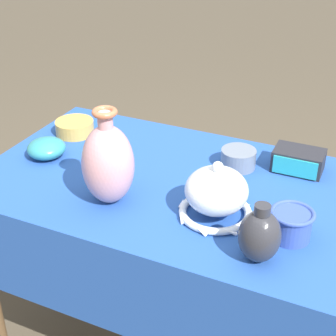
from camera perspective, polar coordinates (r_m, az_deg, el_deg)
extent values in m
cylinder|color=brown|center=(2.34, -8.92, -2.88)|extent=(0.04, 0.04, 0.71)
cube|color=brown|center=(1.67, 0.99, -2.09)|extent=(1.26, 0.74, 0.03)
cube|color=#234C9E|center=(1.66, 0.99, -1.57)|extent=(1.28, 0.76, 0.01)
cube|color=#234C9E|center=(1.48, -5.22, -13.80)|extent=(1.28, 0.01, 0.32)
ellipsoid|color=#D19399|center=(1.51, -6.66, 0.37)|extent=(0.16, 0.16, 0.25)
cylinder|color=#D19399|center=(1.45, -6.98, 5.28)|extent=(0.04, 0.04, 0.05)
torus|color=#BC6642|center=(1.44, -7.04, 6.15)|extent=(0.07, 0.07, 0.02)
torus|color=white|center=(1.50, 5.26, -4.86)|extent=(0.21, 0.21, 0.02)
ellipsoid|color=white|center=(1.46, 5.39, -2.49)|extent=(0.18, 0.18, 0.13)
sphere|color=white|center=(1.42, 5.54, 0.10)|extent=(0.03, 0.03, 0.03)
cone|color=white|center=(1.47, 9.15, -5.81)|extent=(0.01, 0.03, 0.03)
cone|color=white|center=(1.54, 8.85, -4.05)|extent=(0.03, 0.03, 0.03)
cone|color=white|center=(1.58, 6.59, -2.87)|extent=(0.03, 0.01, 0.03)
cone|color=white|center=(1.58, 3.65, -2.82)|extent=(0.03, 0.03, 0.03)
cone|color=white|center=(1.53, 1.53, -3.94)|extent=(0.01, 0.03, 0.03)
cone|color=white|center=(1.46, 1.47, -5.70)|extent=(0.03, 0.03, 0.03)
cone|color=white|center=(1.42, 3.77, -7.09)|extent=(0.03, 0.01, 0.03)
cone|color=white|center=(1.42, 7.07, -7.13)|extent=(0.03, 0.03, 0.03)
cube|color=#232328|center=(1.76, 14.25, 0.84)|extent=(0.16, 0.11, 0.07)
cube|color=teal|center=(1.71, 13.87, 0.03)|extent=(0.14, 0.01, 0.06)
cylinder|color=slate|center=(1.74, 7.80, 1.05)|extent=(0.12, 0.12, 0.06)
cylinder|color=#3851A8|center=(1.43, 13.49, -6.20)|extent=(0.11, 0.11, 0.08)
torus|color=#3851A8|center=(1.41, 13.68, -4.89)|extent=(0.12, 0.12, 0.01)
ellipsoid|color=#2D2D33|center=(1.32, 10.11, -7.44)|extent=(0.11, 0.11, 0.14)
cylinder|color=#2D2D33|center=(1.27, 10.43, -4.56)|extent=(0.04, 0.04, 0.03)
ellipsoid|color=teal|center=(1.83, -13.33, 2.15)|extent=(0.13, 0.13, 0.07)
cylinder|color=gold|center=(1.99, -10.30, 4.45)|extent=(0.14, 0.14, 0.05)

